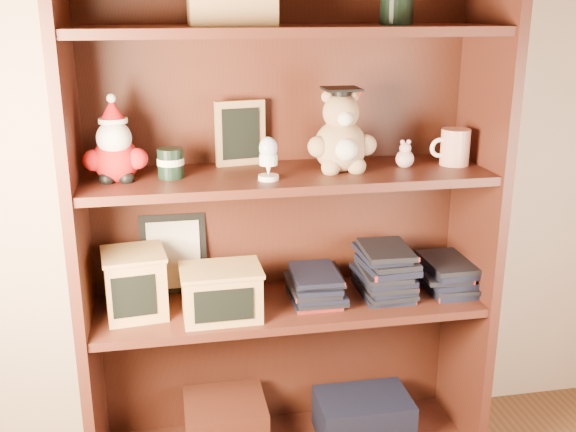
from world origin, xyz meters
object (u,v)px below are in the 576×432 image
teacher_mug (454,147)px  treats_box (135,283)px  bookcase (284,224)px  grad_teddy_bear (341,139)px

teacher_mug → treats_box: size_ratio=0.62×
teacher_mug → treats_box: 1.01m
bookcase → grad_teddy_bear: (0.15, -0.06, 0.26)m
teacher_mug → treats_box: teacher_mug is taller
bookcase → teacher_mug: (0.50, -0.05, 0.22)m
treats_box → bookcase: bearing=6.6°
treats_box → grad_teddy_bear: bearing=-0.6°
grad_teddy_bear → teacher_mug: 0.35m
bookcase → teacher_mug: size_ratio=13.30×
teacher_mug → bookcase: bearing=174.2°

